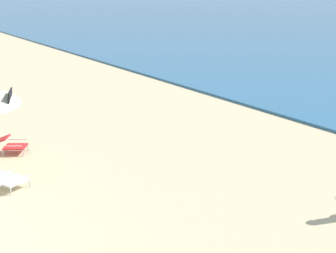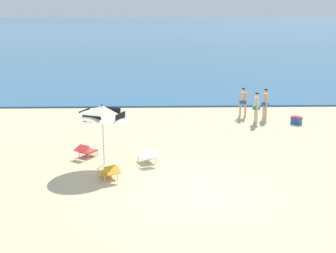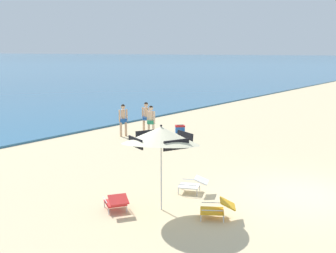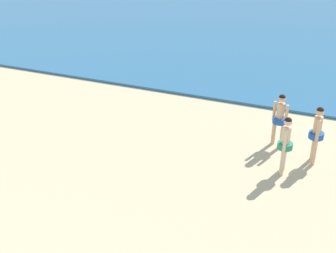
% 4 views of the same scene
% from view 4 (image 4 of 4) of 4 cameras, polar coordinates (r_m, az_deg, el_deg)
% --- Properties ---
extents(person_standing_near_shore, '(0.40, 0.49, 1.63)m').
position_cam_4_polar(person_standing_near_shore, '(12.21, 14.52, -1.81)').
color(person_standing_near_shore, beige).
rests_on(person_standing_near_shore, ground).
extents(person_standing_beside, '(0.46, 0.40, 1.63)m').
position_cam_4_polar(person_standing_beside, '(13.56, 13.86, 1.23)').
color(person_standing_beside, '#D8A87F').
rests_on(person_standing_beside, ground).
extents(person_wading_in, '(0.41, 0.49, 1.67)m').
position_cam_4_polar(person_wading_in, '(12.94, 18.16, -0.54)').
color(person_wading_in, '#D8A87F').
rests_on(person_wading_in, ground).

